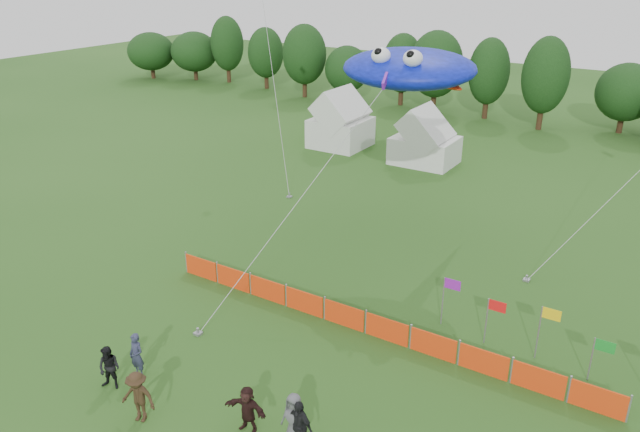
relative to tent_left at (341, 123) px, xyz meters
The scene contains 14 objects.
ground 32.67m from the tent_left, 66.08° to the right, with size 160.00×160.00×0.00m, color #234C16.
treeline 21.30m from the tent_left, 45.54° to the left, with size 104.57×8.78×8.36m.
tent_left is the anchor object (origin of this frame).
tent_right 7.61m from the tent_left, ahead, with size 4.61×3.69×3.26m.
barrier_fence 27.31m from the tent_left, 57.07° to the right, with size 19.90×0.06×1.00m.
flag_row 30.54m from the tent_left, 43.07° to the right, with size 10.73×0.71×2.30m.
spectator_a 31.28m from the tent_left, 73.01° to the right, with size 0.65×0.43×1.78m, color #2B2F48.
spectator_b 32.16m from the tent_left, 74.03° to the right, with size 0.82×0.64×1.69m, color black.
spectator_c 33.42m from the tent_left, 70.75° to the right, with size 1.22×0.70×1.88m, color #342314.
spectator_d 33.94m from the tent_left, 61.36° to the right, with size 1.08×0.45×1.84m, color black.
spectator_e 33.65m from the tent_left, 61.68° to the right, with size 0.90×0.59×1.84m, color #4F5055.
spectator_f 33.22m from the tent_left, 64.40° to the right, with size 1.54×0.49×1.66m, color black.
stingray_kite 20.28m from the tent_left, 48.69° to the right, with size 7.38×20.82×10.59m.
small_kite_dark 10.36m from the tent_left, 93.88° to the right, with size 7.19×6.34×14.42m.
Camera 1 is at (11.82, -12.53, 14.42)m, focal length 35.00 mm.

